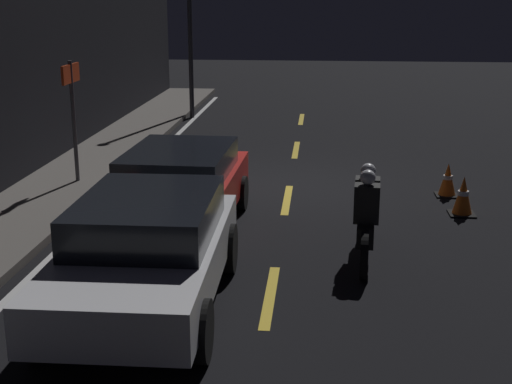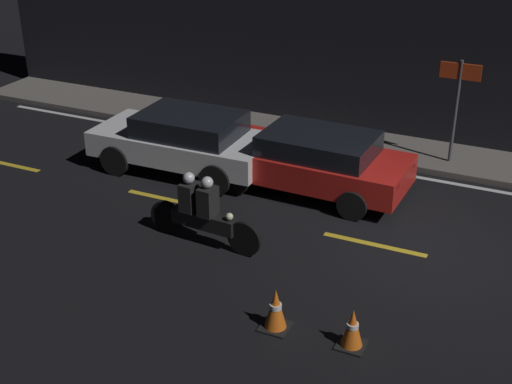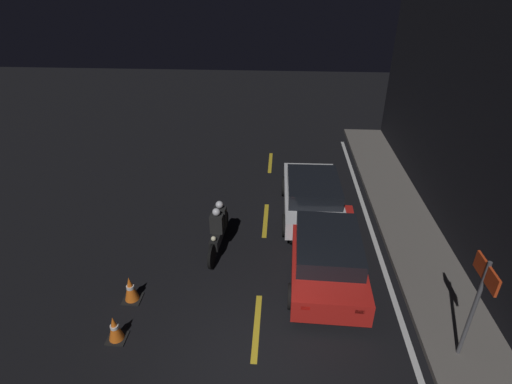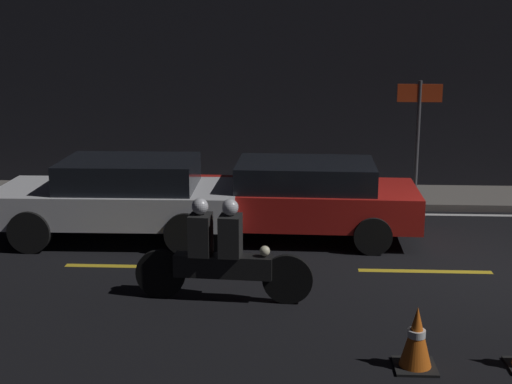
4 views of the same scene
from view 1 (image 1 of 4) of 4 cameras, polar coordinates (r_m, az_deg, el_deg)
The scene contains 14 objects.
ground_plane at distance 14.55m, azimuth 2.70°, elevation 0.48°, with size 56.00×56.00×0.00m, color black.
raised_curb at distance 15.40m, azimuth -14.35°, elevation 1.12°, with size 28.00×1.83×0.14m.
lane_dash_b at distance 9.36m, azimuth 1.13°, elevation -8.30°, with size 2.00×0.14×0.01m.
lane_dash_c at distance 13.59m, azimuth 2.50°, elevation -0.60°, with size 2.00×0.14×0.01m.
lane_dash_d at distance 17.95m, azimuth 3.21°, elevation 3.40°, with size 2.00×0.14×0.01m.
lane_dash_e at distance 22.37m, azimuth 3.65°, elevation 5.83°, with size 2.00×0.14×0.01m.
lane_solid_kerb at distance 15.07m, azimuth -10.16°, elevation 0.79°, with size 25.20×0.14×0.01m.
sedan_white at distance 8.90m, azimuth -8.75°, elevation -4.53°, with size 4.13×1.98×1.39m.
taxi_red at distance 11.74m, azimuth -6.26°, elevation 0.36°, with size 4.30×2.02×1.34m.
motorcycle at distance 10.55m, azimuth 8.81°, elevation -1.89°, with size 2.40×0.41×1.41m.
traffic_cone_near at distance 13.09m, azimuth 16.23°, elevation -0.31°, with size 0.45×0.45×0.70m.
traffic_cone_mid at distance 14.24m, azimuth 15.09°, elevation 0.94°, with size 0.43×0.43×0.65m.
shop_sign at distance 14.55m, azimuth -14.50°, elevation 7.35°, with size 0.90×0.08×2.40m.
street_lamp at distance 22.45m, azimuth -5.33°, elevation 14.13°, with size 0.28×0.28×5.76m.
Camera 1 is at (-14.04, -0.60, 3.80)m, focal length 50.00 mm.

